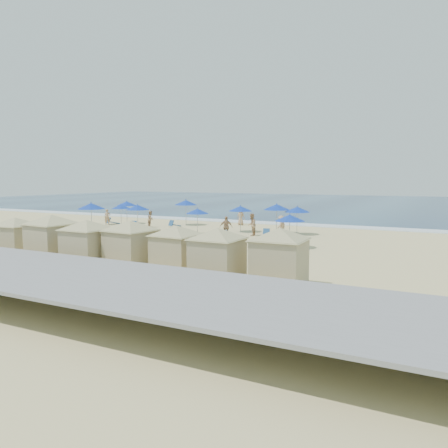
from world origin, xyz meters
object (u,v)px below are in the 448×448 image
(cabana_1, at_px, (52,232))
(cabana_2, at_px, (87,238))
(umbrella_0, at_px, (127,204))
(umbrella_4, at_px, (137,207))
(beachgoer_0, at_px, (107,217))
(cabana_5, at_px, (217,248))
(umbrella_3, at_px, (186,202))
(cabana_4, at_px, (176,244))
(cabana_0, at_px, (16,232))
(umbrella_8, at_px, (297,209))
(umbrella_2, at_px, (91,206))
(umbrella_5, at_px, (240,209))
(umbrella_1, at_px, (121,207))
(beachgoer_5, at_px, (252,225))
(umbrella_9, at_px, (290,218))
(beachgoer_3, at_px, (281,226))
(umbrella_7, at_px, (277,207))
(umbrella_6, at_px, (197,211))
(beachgoer_4, at_px, (241,217))
(beachgoer_2, at_px, (226,227))
(cabana_6, at_px, (279,250))
(beachgoer_1, at_px, (151,219))
(cabana_3, at_px, (131,239))
(trash_bin, at_px, (121,242))

(cabana_1, distance_m, cabana_2, 2.76)
(umbrella_0, bearing_deg, umbrella_4, -41.11)
(beachgoer_0, bearing_deg, umbrella_4, -67.25)
(cabana_1, distance_m, cabana_5, 10.28)
(umbrella_3, bearing_deg, beachgoer_0, -151.93)
(cabana_1, xyz_separation_m, cabana_4, (7.73, 0.63, -0.17))
(cabana_0, height_order, umbrella_8, cabana_0)
(umbrella_2, xyz_separation_m, umbrella_5, (10.83, 6.58, -0.27))
(cabana_1, height_order, umbrella_1, cabana_1)
(cabana_5, height_order, umbrella_3, cabana_5)
(beachgoer_0, xyz_separation_m, beachgoer_5, (15.94, -0.71, 0.11))
(cabana_4, xyz_separation_m, umbrella_2, (-15.28, 10.08, 0.79))
(umbrella_5, xyz_separation_m, beachgoer_0, (-14.07, -1.12, -1.24))
(umbrella_9, bearing_deg, cabana_5, -88.07)
(cabana_2, bearing_deg, beachgoer_0, 129.66)
(umbrella_0, xyz_separation_m, beachgoer_3, (17.20, -1.49, -1.25))
(cabana_0, xyz_separation_m, umbrella_3, (-0.80, 19.75, 0.75))
(cabana_1, bearing_deg, umbrella_5, 79.28)
(beachgoer_0, bearing_deg, umbrella_7, -41.50)
(umbrella_6, bearing_deg, cabana_1, -93.12)
(umbrella_9, bearing_deg, beachgoer_4, 128.04)
(beachgoer_0, bearing_deg, cabana_1, -103.06)
(umbrella_3, xyz_separation_m, beachgoer_2, (7.82, -6.53, -1.39))
(umbrella_1, relative_size, beachgoer_2, 1.25)
(beachgoer_2, bearing_deg, cabana_5, -96.89)
(cabana_5, xyz_separation_m, beachgoer_2, (-6.37, 13.24, -0.70))
(umbrella_1, distance_m, umbrella_5, 12.88)
(cabana_6, relative_size, umbrella_6, 2.02)
(cabana_5, xyz_separation_m, umbrella_3, (-14.19, 19.78, 0.70))
(cabana_2, xyz_separation_m, beachgoer_1, (-8.61, 16.85, -0.80))
(umbrella_4, distance_m, beachgoer_2, 9.43)
(umbrella_3, distance_m, umbrella_6, 7.33)
(umbrella_1, xyz_separation_m, beachgoer_0, (-1.20, -0.64, -1.05))
(umbrella_5, xyz_separation_m, beachgoer_2, (0.63, -3.98, -1.18))
(cabana_2, xyz_separation_m, umbrella_4, (-8.16, 14.33, 0.48))
(beachgoer_0, distance_m, beachgoer_5, 15.96)
(cabana_4, distance_m, umbrella_3, 22.47)
(umbrella_5, distance_m, beachgoer_4, 5.75)
(cabana_0, bearing_deg, beachgoer_5, 61.75)
(umbrella_1, bearing_deg, beachgoer_3, -0.57)
(umbrella_2, bearing_deg, beachgoer_3, 21.88)
(cabana_2, distance_m, umbrella_7, 18.31)
(cabana_3, relative_size, umbrella_3, 1.71)
(trash_bin, xyz_separation_m, umbrella_2, (-7.56, 5.15, 1.87))
(umbrella_7, bearing_deg, cabana_6, -69.05)
(umbrella_4, bearing_deg, umbrella_6, 0.54)
(umbrella_4, xyz_separation_m, umbrella_6, (6.18, 0.06, -0.14))
(cabana_6, bearing_deg, cabana_1, -177.56)
(beachgoer_4, bearing_deg, umbrella_4, 50.21)
(cabana_2, bearing_deg, umbrella_7, 78.48)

